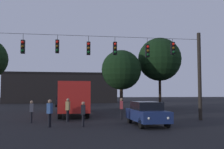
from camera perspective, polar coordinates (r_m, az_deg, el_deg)
ground_plane at (r=32.64m, az=-5.39°, el=-7.58°), size 168.00×168.00×0.00m
overhead_signal_span at (r=19.41m, az=-2.59°, el=2.07°), size 16.01×0.44×6.77m
city_bus at (r=26.01m, az=-8.41°, el=-4.39°), size 2.64×11.02×3.00m
car_near_right at (r=17.45m, az=7.50°, el=-8.19°), size 1.90×4.37×1.52m
car_far_left at (r=41.01m, az=-10.56°, el=-5.66°), size 2.10×4.43×1.52m
pedestrian_crossing_left at (r=16.73m, az=-13.27°, el=-7.76°), size 0.35×0.42×1.69m
pedestrian_crossing_center at (r=19.58m, az=-9.49°, el=-7.22°), size 0.34×0.42×1.69m
pedestrian_crossing_right at (r=16.61m, az=-6.22°, el=-8.18°), size 0.29×0.39×1.55m
pedestrian_near_bus at (r=20.78m, az=2.04°, el=-7.10°), size 0.31×0.40×1.68m
pedestrian_trailing at (r=19.47m, az=-16.93°, el=-7.40°), size 0.27×0.38×1.55m
corner_building at (r=56.04m, az=-10.79°, el=-2.87°), size 22.05×8.12×6.05m
tree_left_silhouette at (r=36.61m, az=10.20°, el=3.21°), size 5.86×5.86×9.53m
tree_behind_building at (r=33.89m, az=2.02°, el=0.98°), size 5.08×5.08×7.54m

